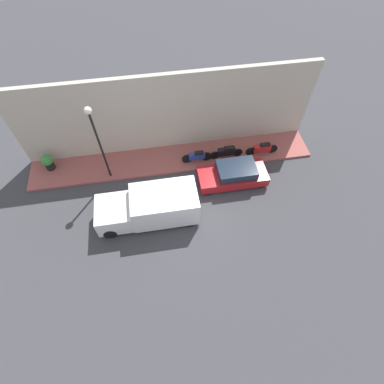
% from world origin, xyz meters
% --- Properties ---
extents(ground_plane, '(60.00, 60.00, 0.00)m').
position_xyz_m(ground_plane, '(0.00, 0.00, 0.00)').
color(ground_plane, '#38383D').
extents(sidewalk, '(2.28, 17.61, 0.14)m').
position_xyz_m(sidewalk, '(4.18, 0.00, 0.07)').
color(sidewalk, '#934C47').
rests_on(sidewalk, ground_plane).
extents(building_facade, '(0.30, 17.61, 5.29)m').
position_xyz_m(building_facade, '(5.47, 0.00, 2.65)').
color(building_facade, '#B2A899').
rests_on(building_facade, ground_plane).
extents(parked_car, '(1.72, 4.05, 1.27)m').
position_xyz_m(parked_car, '(1.93, -3.36, 0.61)').
color(parked_car, maroon).
rests_on(parked_car, ground_plane).
extents(delivery_van, '(2.08, 5.37, 1.89)m').
position_xyz_m(delivery_van, '(0.22, 1.70, 0.97)').
color(delivery_van, silver).
rests_on(delivery_van, ground_plane).
extents(motorcycle_blue, '(0.30, 1.86, 0.79)m').
position_xyz_m(motorcycle_blue, '(3.70, -1.49, 0.58)').
color(motorcycle_blue, navy).
rests_on(motorcycle_blue, sidewalk).
extents(motorcycle_red, '(0.30, 2.07, 0.85)m').
position_xyz_m(motorcycle_red, '(3.67, -5.67, 0.61)').
color(motorcycle_red, '#B21E1E').
rests_on(motorcycle_red, sidewalk).
extents(motorcycle_black, '(0.30, 2.08, 0.86)m').
position_xyz_m(motorcycle_black, '(3.75, -3.39, 0.60)').
color(motorcycle_black, black).
rests_on(motorcycle_black, sidewalk).
extents(streetlamp, '(0.38, 0.38, 5.12)m').
position_xyz_m(streetlamp, '(3.43, 3.89, 3.68)').
color(streetlamp, black).
rests_on(streetlamp, sidewalk).
extents(potted_plant, '(0.69, 0.69, 1.07)m').
position_xyz_m(potted_plant, '(4.60, 7.52, 0.72)').
color(potted_plant, black).
rests_on(potted_plant, sidewalk).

